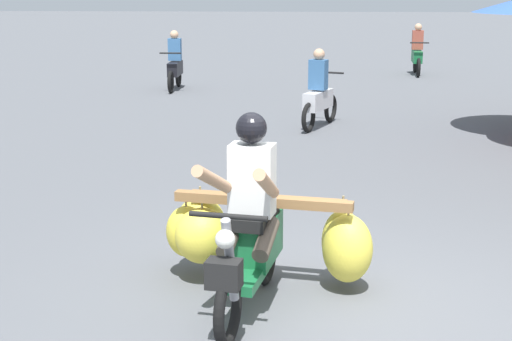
# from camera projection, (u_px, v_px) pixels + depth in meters

# --- Properties ---
(ground_plane) EXTENTS (120.00, 120.00, 0.00)m
(ground_plane) POSITION_uv_depth(u_px,v_px,m) (346.00, 318.00, 5.97)
(ground_plane) COLOR #56595E
(motorbike_main_loaded) EXTENTS (1.83, 1.93, 1.58)m
(motorbike_main_loaded) POSITION_uv_depth(u_px,v_px,m) (253.00, 233.00, 6.37)
(motorbike_main_loaded) COLOR black
(motorbike_main_loaded) RESTS_ON ground
(motorbike_distant_ahead_left) EXTENTS (0.50, 1.62, 1.40)m
(motorbike_distant_ahead_left) POSITION_uv_depth(u_px,v_px,m) (175.00, 66.00, 18.32)
(motorbike_distant_ahead_left) COLOR black
(motorbike_distant_ahead_left) RESTS_ON ground
(motorbike_distant_ahead_right) EXTENTS (0.77, 1.53, 1.40)m
(motorbike_distant_ahead_right) POSITION_uv_depth(u_px,v_px,m) (319.00, 96.00, 13.53)
(motorbike_distant_ahead_right) COLOR black
(motorbike_distant_ahead_right) RESTS_ON ground
(motorbike_distant_far_ahead) EXTENTS (0.50, 1.62, 1.40)m
(motorbike_distant_far_ahead) POSITION_uv_depth(u_px,v_px,m) (417.00, 54.00, 21.24)
(motorbike_distant_far_ahead) COLOR black
(motorbike_distant_far_ahead) RESTS_ON ground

